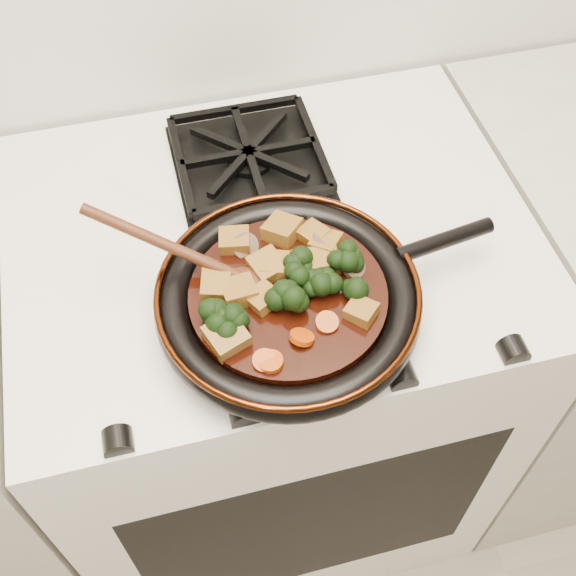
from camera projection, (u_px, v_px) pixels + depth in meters
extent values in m
cube|color=white|center=(275.00, 382.00, 1.40)|extent=(0.76, 0.60, 0.90)
cylinder|color=black|center=(288.00, 305.00, 0.92)|extent=(0.31, 0.31, 0.01)
torus|color=black|center=(288.00, 301.00, 0.92)|extent=(0.34, 0.34, 0.04)
torus|color=#411B09|center=(288.00, 291.00, 0.90)|extent=(0.34, 0.34, 0.01)
cylinder|color=black|center=(444.00, 240.00, 0.95)|extent=(0.14, 0.04, 0.02)
cylinder|color=black|center=(288.00, 298.00, 0.91)|extent=(0.25, 0.25, 0.02)
cube|color=brown|center=(361.00, 312.00, 0.88)|extent=(0.05, 0.05, 0.02)
cube|color=brown|center=(326.00, 244.00, 0.94)|extent=(0.05, 0.05, 0.03)
cube|color=brown|center=(313.00, 235.00, 0.95)|extent=(0.05, 0.05, 0.02)
cube|color=brown|center=(239.00, 292.00, 0.89)|extent=(0.04, 0.04, 0.03)
cube|color=brown|center=(263.00, 299.00, 0.89)|extent=(0.05, 0.05, 0.03)
cube|color=brown|center=(267.00, 267.00, 0.92)|extent=(0.05, 0.05, 0.03)
cube|color=brown|center=(226.00, 337.00, 0.85)|extent=(0.06, 0.06, 0.03)
cube|color=brown|center=(274.00, 266.00, 0.92)|extent=(0.05, 0.05, 0.02)
cube|color=brown|center=(216.00, 286.00, 0.90)|extent=(0.05, 0.05, 0.03)
cube|color=brown|center=(323.00, 261.00, 0.92)|extent=(0.05, 0.04, 0.03)
cube|color=brown|center=(235.00, 241.00, 0.94)|extent=(0.05, 0.04, 0.02)
cube|color=brown|center=(282.00, 230.00, 0.95)|extent=(0.06, 0.06, 0.03)
cylinder|color=#AC3804|center=(271.00, 362.00, 0.84)|extent=(0.03, 0.03, 0.01)
cylinder|color=#AC3804|center=(284.00, 265.00, 0.92)|extent=(0.03, 0.03, 0.02)
cylinder|color=#AC3804|center=(302.00, 337.00, 0.86)|extent=(0.03, 0.03, 0.02)
cylinder|color=#AC3804|center=(327.00, 322.00, 0.87)|extent=(0.03, 0.03, 0.01)
cylinder|color=#AC3804|center=(264.00, 360.00, 0.84)|extent=(0.03, 0.03, 0.02)
cylinder|color=#AC3804|center=(298.00, 256.00, 0.93)|extent=(0.03, 0.03, 0.02)
cylinder|color=brown|center=(353.00, 266.00, 0.92)|extent=(0.04, 0.04, 0.03)
cylinder|color=brown|center=(245.00, 246.00, 0.94)|extent=(0.04, 0.04, 0.03)
cylinder|color=brown|center=(324.00, 242.00, 0.94)|extent=(0.05, 0.05, 0.03)
ellipsoid|color=#46210F|center=(247.00, 280.00, 0.91)|extent=(0.07, 0.06, 0.02)
cylinder|color=#46210F|center=(165.00, 244.00, 0.90)|extent=(0.02, 0.02, 0.22)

